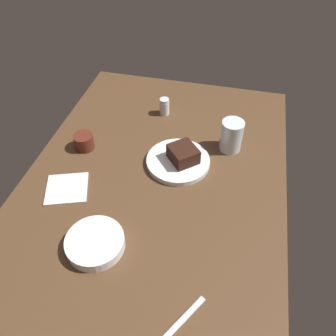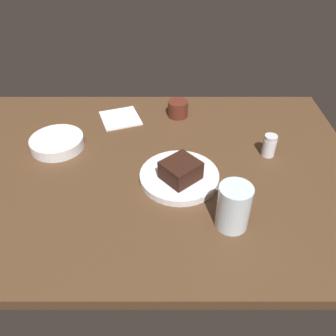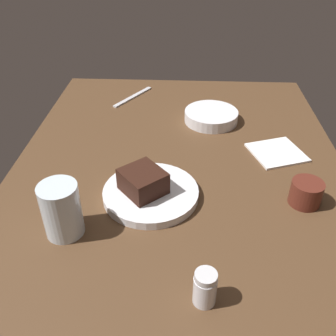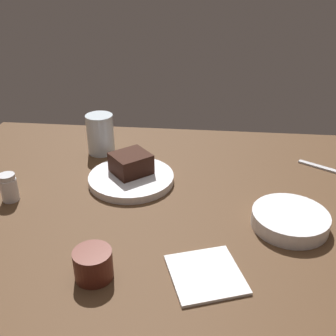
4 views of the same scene
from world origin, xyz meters
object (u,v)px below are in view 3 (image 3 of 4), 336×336
Objects in this scene: water_glass at (61,210)px; coffee_cup at (306,193)px; side_bowl at (211,116)px; chocolate_cake_slice at (143,181)px; salt_shaker at (205,288)px; butter_knife at (133,97)px; dessert_plate at (151,193)px; folded_napkin at (277,153)px.

water_glass is 1.65× the size of coffee_cup.
water_glass is 57.85cm from side_bowl.
chocolate_cake_slice is 1.32× the size of salt_shaker.
side_bowl reaches higher than butter_knife.
dessert_plate is at bearing 125.98° from water_glass.
coffee_cup is at bearing 102.81° from water_glass.
dessert_plate is 20.57cm from water_glass.
chocolate_cake_slice is 1.28× the size of coffee_cup.
salt_shaker is 0.35× the size of butter_knife.
coffee_cup is at bearing 89.40° from dessert_plate.
dessert_plate is at bearing -157.12° from salt_shaker.
chocolate_cake_slice is at bearing -24.32° from side_bowl.
salt_shaker is 0.97× the size of coffee_cup.
water_glass is 57.49cm from folded_napkin.
dessert_plate is at bearing 98.15° from chocolate_cake_slice.
salt_shaker reaches higher than dessert_plate.
side_bowl is 41.63cm from coffee_cup.
coffee_cup is at bearing 139.00° from salt_shaker.
side_bowl reaches higher than dessert_plate.
salt_shaker reaches higher than butter_knife.
chocolate_cake_slice is 0.55× the size of side_bowl.
dessert_plate is 37.27cm from folded_napkin.
folded_napkin is at bearing 44.01° from side_bowl.
butter_knife is (-64.23, 5.43, -5.46)cm from water_glass.
coffee_cup is 0.54× the size of folded_napkin.
coffee_cup is 69.27cm from butter_knife.
water_glass is 0.60× the size of butter_knife.
water_glass is at bearing -118.36° from salt_shaker.
salt_shaker is at bearing 47.61° from butter_knife.
chocolate_cake_slice is 53.66cm from butter_knife.
water_glass is 64.69cm from butter_knife.
butter_knife is 53.85cm from folded_napkin.
chocolate_cake_slice is at bearing -81.85° from dessert_plate.
side_bowl is 1.25× the size of folded_napkin.
dessert_plate is 53.57cm from butter_knife.
chocolate_cake_slice is 0.47× the size of butter_knife.
dessert_plate is 1.88× the size of water_glass.
water_glass is at bearing -54.02° from dessert_plate.
folded_napkin is (-19.81, -2.20, -2.46)cm from coffee_cup.
side_bowl is 30.30cm from butter_knife.
chocolate_cake_slice reaches higher than folded_napkin.
dessert_plate is 3.20× the size of salt_shaker.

